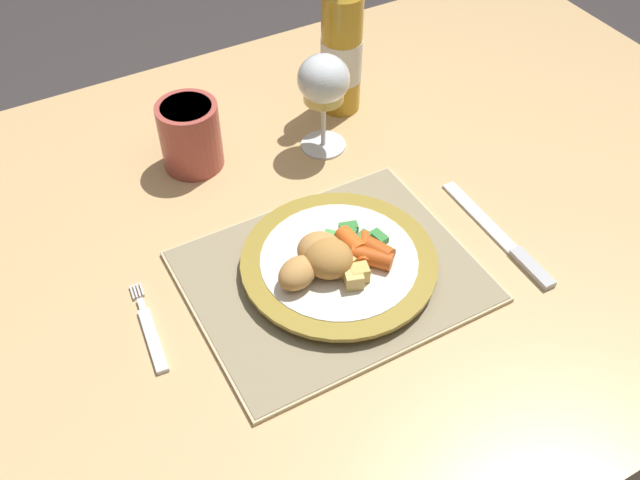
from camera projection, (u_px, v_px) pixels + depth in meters
name	position (u px, v px, depth m)	size (l,w,h in m)	color
dining_table	(301.00, 270.00, 1.00)	(1.48, 0.92, 0.74)	tan
placemat	(332.00, 276.00, 0.88)	(0.34, 0.28, 0.01)	#CCB789
dinner_plate	(339.00, 263.00, 0.87)	(0.24, 0.24, 0.02)	white
breaded_croquettes	(319.00, 259.00, 0.84)	(0.11, 0.09, 0.04)	#B77F3D
green_beans_pile	(353.00, 237.00, 0.88)	(0.07, 0.05, 0.02)	#338438
glazed_carrots	(366.00, 250.00, 0.86)	(0.05, 0.08, 0.02)	#CC5119
fork	(151.00, 333.00, 0.82)	(0.03, 0.13, 0.01)	silver
table_knife	(505.00, 241.00, 0.92)	(0.02, 0.22, 0.01)	silver
wine_glass	(323.00, 84.00, 0.98)	(0.07, 0.07, 0.15)	silver
bottle	(342.00, 46.00, 1.05)	(0.06, 0.06, 0.27)	gold
roast_potatoes	(350.00, 270.00, 0.84)	(0.04, 0.05, 0.02)	#E5BC66
drinking_cup	(190.00, 134.00, 0.99)	(0.09, 0.09, 0.10)	#B24C42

